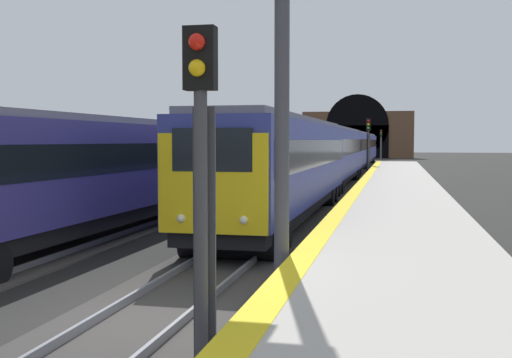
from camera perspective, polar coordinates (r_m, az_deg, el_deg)
The scene contains 11 objects.
ground_plane at distance 11.08m, azimuth -10.08°, elevation -12.70°, with size 320.00×320.00×0.00m, color black.
platform_right at distance 10.17m, azimuth 12.76°, elevation -11.36°, with size 112.00×3.93×0.98m, color #ADA89E.
platform_right_edge_strip at distance 10.18m, azimuth 2.98°, elevation -8.41°, with size 112.00×0.50×0.01m, color yellow.
track_main_line at distance 11.07m, azimuth -10.08°, elevation -12.49°, with size 160.00×3.05×0.21m.
train_main_approaching at distance 52.20m, azimuth 7.87°, elevation 2.50°, with size 76.00×2.90×3.90m.
train_adjacent_platform at distance 39.40m, azimuth -1.11°, elevation 2.15°, with size 59.32×3.16×4.69m.
railway_signal_near at distance 7.65m, azimuth -4.91°, elevation 0.09°, with size 0.39×0.38×4.42m.
railway_signal_mid at distance 54.59m, azimuth 9.99°, elevation 3.33°, with size 0.39×0.38×4.93m.
railway_signal_far at distance 102.06m, azimuth 11.10°, elevation 3.31°, with size 0.39×0.38×4.81m.
overhead_signal_gantry at distance 13.62m, azimuth -17.44°, elevation 12.93°, with size 0.70×9.41×6.99m.
tunnel_portal at distance 114.18m, azimuth 9.05°, elevation 3.94°, with size 2.17×19.39×11.15m.
Camera 1 is at (-9.83, -4.09, 3.07)m, focal length 44.79 mm.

